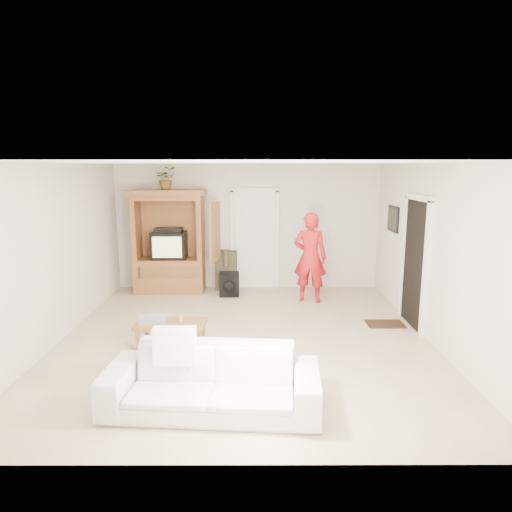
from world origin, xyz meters
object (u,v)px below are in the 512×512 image
at_px(sofa, 212,380).
at_px(coffee_table, 171,325).
at_px(man, 310,257).
at_px(armoire, 171,248).

bearing_deg(sofa, coffee_table, 117.52).
bearing_deg(man, armoire, 0.45).
bearing_deg(armoire, coffee_table, -79.98).
bearing_deg(sofa, man, 73.68).
relative_size(armoire, man, 1.22).
distance_m(armoire, sofa, 4.93).
height_order(armoire, coffee_table, armoire).
height_order(man, coffee_table, man).
relative_size(man, coffee_table, 1.70).
height_order(armoire, sofa, armoire).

